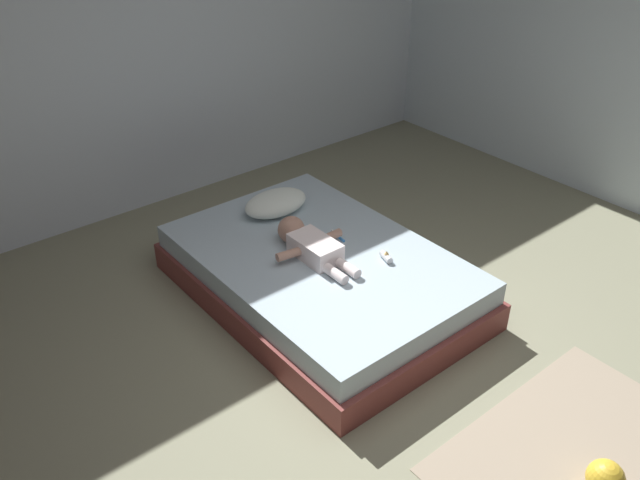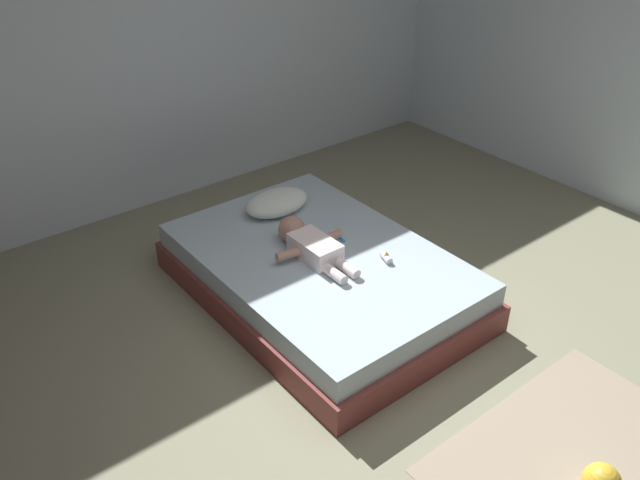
{
  "view_description": "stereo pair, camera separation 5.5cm",
  "coord_description": "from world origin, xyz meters",
  "px_view_note": "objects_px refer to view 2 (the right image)",
  "views": [
    {
      "loc": [
        -2.03,
        -1.7,
        2.64
      ],
      "look_at": [
        0.2,
        1.03,
        0.44
      ],
      "focal_mm": 36.43,
      "sensor_mm": 36.0,
      "label": 1
    },
    {
      "loc": [
        -1.99,
        -1.74,
        2.64
      ],
      "look_at": [
        0.2,
        1.03,
        0.44
      ],
      "focal_mm": 36.43,
      "sensor_mm": 36.0,
      "label": 2
    }
  ],
  "objects_px": {
    "bed": "(320,275)",
    "baby": "(309,244)",
    "toothbrush": "(338,236)",
    "baby_bottle": "(386,257)",
    "pillow": "(277,203)"
  },
  "relations": [
    {
      "from": "toothbrush",
      "to": "pillow",
      "type": "bearing_deg",
      "value": 102.9
    },
    {
      "from": "pillow",
      "to": "toothbrush",
      "type": "bearing_deg",
      "value": -77.1
    },
    {
      "from": "bed",
      "to": "baby_bottle",
      "type": "height_order",
      "value": "baby_bottle"
    },
    {
      "from": "baby",
      "to": "baby_bottle",
      "type": "bearing_deg",
      "value": -48.46
    },
    {
      "from": "baby_bottle",
      "to": "pillow",
      "type": "bearing_deg",
      "value": 100.88
    },
    {
      "from": "bed",
      "to": "pillow",
      "type": "distance_m",
      "value": 0.67
    },
    {
      "from": "baby",
      "to": "toothbrush",
      "type": "height_order",
      "value": "baby"
    },
    {
      "from": "bed",
      "to": "toothbrush",
      "type": "distance_m",
      "value": 0.3
    },
    {
      "from": "bed",
      "to": "pillow",
      "type": "height_order",
      "value": "pillow"
    },
    {
      "from": "pillow",
      "to": "baby",
      "type": "distance_m",
      "value": 0.59
    },
    {
      "from": "toothbrush",
      "to": "baby_bottle",
      "type": "relative_size",
      "value": 1.31
    },
    {
      "from": "baby_bottle",
      "to": "baby",
      "type": "bearing_deg",
      "value": 131.54
    },
    {
      "from": "baby",
      "to": "toothbrush",
      "type": "relative_size",
      "value": 4.66
    },
    {
      "from": "bed",
      "to": "baby",
      "type": "height_order",
      "value": "baby"
    },
    {
      "from": "toothbrush",
      "to": "baby",
      "type": "bearing_deg",
      "value": -172.85
    }
  ]
}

